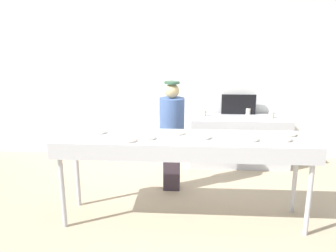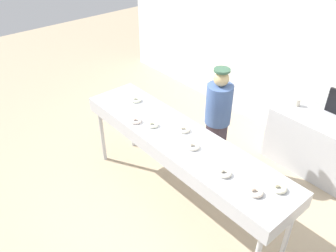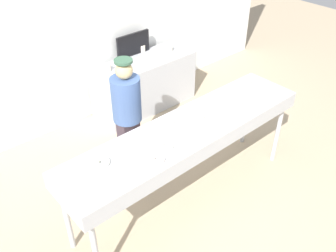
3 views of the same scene
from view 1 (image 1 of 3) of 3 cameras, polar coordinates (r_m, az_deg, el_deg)
name	(u,v)px [view 1 (image 1 of 3)]	position (r m, az deg, el deg)	size (l,w,h in m)	color
ground_plane	(183,219)	(4.43, 2.52, -15.10)	(16.00, 16.00, 0.00)	tan
back_wall	(187,76)	(6.29, 3.14, 8.28)	(8.00, 0.12, 2.99)	white
fryer_conveyor	(184,145)	(4.04, 2.67, -3.11)	(3.00, 0.70, 1.06)	#B7BABF
sugar_donut_0	(286,139)	(4.07, 18.97, -2.05)	(0.14, 0.14, 0.04)	#FDE6CD
sugar_donut_1	(150,137)	(3.93, -3.02, -1.86)	(0.14, 0.14, 0.04)	white
sugar_donut_2	(101,131)	(4.23, -11.06, -0.89)	(0.14, 0.14, 0.04)	white
sugar_donut_3	(131,139)	(3.86, -6.17, -2.23)	(0.14, 0.14, 0.04)	white
sugar_donut_4	(253,139)	(3.97, 13.89, -2.10)	(0.14, 0.14, 0.04)	white
sugar_donut_5	(291,134)	(4.30, 19.71, -1.25)	(0.14, 0.14, 0.04)	#FDF4CD
sugar_donut_6	(206,136)	(3.98, 6.28, -1.73)	(0.14, 0.14, 0.04)	#EFE5CF
sugar_donut_7	(179,132)	(4.12, 1.88, -1.07)	(0.14, 0.14, 0.04)	white
worker_baker	(172,130)	(4.88, 0.65, -0.61)	(0.35, 0.35, 1.60)	#372C35
prep_counter	(239,141)	(6.13, 11.66, -2.44)	(1.68, 0.63, 0.85)	#B7BABF
paper_cup_0	(248,111)	(6.28, 13.15, 2.39)	(0.08, 0.08, 0.11)	beige
paper_cup_1	(271,115)	(6.09, 16.80, 1.76)	(0.08, 0.08, 0.11)	beige
paper_cup_2	(204,113)	(6.00, 5.94, 2.14)	(0.08, 0.08, 0.11)	beige
menu_display	(239,104)	(6.24, 11.63, 3.54)	(0.60, 0.04, 0.35)	black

